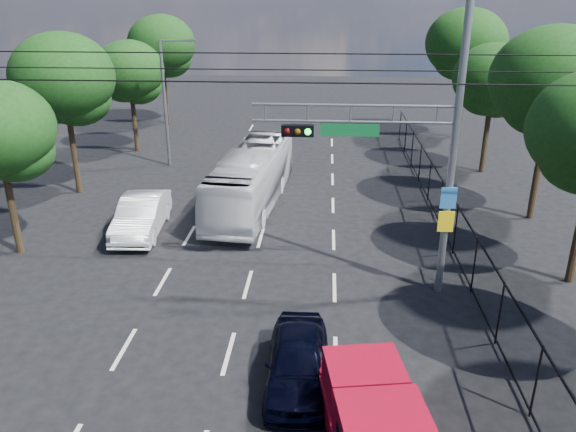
# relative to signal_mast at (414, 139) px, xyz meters

# --- Properties ---
(lane_markings) EXTENTS (6.12, 38.00, 0.01)m
(lane_markings) POSITION_rel_signal_mast_xyz_m (-5.28, 6.01, -5.24)
(lane_markings) COLOR beige
(lane_markings) RESTS_ON ground
(signal_mast) EXTENTS (6.43, 0.39, 9.50)m
(signal_mast) POSITION_rel_signal_mast_xyz_m (0.00, 0.00, 0.00)
(signal_mast) COLOR slate
(signal_mast) RESTS_ON ground
(streetlight_left) EXTENTS (2.09, 0.22, 7.08)m
(streetlight_left) POSITION_rel_signal_mast_xyz_m (-11.62, 14.01, -1.30)
(streetlight_left) COLOR slate
(streetlight_left) RESTS_ON ground
(utility_wires) EXTENTS (22.00, 5.04, 0.74)m
(utility_wires) POSITION_rel_signal_mast_xyz_m (-5.28, 0.84, 1.99)
(utility_wires) COLOR black
(utility_wires) RESTS_ON ground
(fence_right) EXTENTS (0.06, 34.03, 2.00)m
(fence_right) POSITION_rel_signal_mast_xyz_m (2.32, 4.18, -4.21)
(fence_right) COLOR black
(fence_right) RESTS_ON ground
(tree_right_c) EXTENTS (5.10, 5.10, 8.29)m
(tree_right_c) POSITION_rel_signal_mast_xyz_m (6.53, 7.03, 0.49)
(tree_right_c) COLOR black
(tree_right_c) RESTS_ON ground
(tree_right_d) EXTENTS (4.32, 4.32, 7.02)m
(tree_right_d) POSITION_rel_signal_mast_xyz_m (6.13, 14.03, -0.39)
(tree_right_d) COLOR black
(tree_right_d) RESTS_ON ground
(tree_right_e) EXTENTS (5.28, 5.28, 8.58)m
(tree_right_e) POSITION_rel_signal_mast_xyz_m (6.33, 22.03, 0.69)
(tree_right_e) COLOR black
(tree_right_e) RESTS_ON ground
(tree_left_c) EXTENTS (4.80, 4.80, 7.80)m
(tree_left_c) POSITION_rel_signal_mast_xyz_m (-15.07, 9.03, 0.15)
(tree_left_c) COLOR black
(tree_left_c) RESTS_ON ground
(tree_left_d) EXTENTS (4.20, 4.20, 6.83)m
(tree_left_d) POSITION_rel_signal_mast_xyz_m (-14.67, 17.03, -0.52)
(tree_left_d) COLOR black
(tree_left_d) RESTS_ON ground
(tree_left_e) EXTENTS (4.92, 4.92, 7.99)m
(tree_left_e) POSITION_rel_signal_mast_xyz_m (-14.87, 25.03, 0.29)
(tree_left_e) COLOR black
(tree_left_e) RESTS_ON ground
(red_pickup) EXTENTS (2.53, 5.15, 1.84)m
(red_pickup) POSITION_rel_signal_mast_xyz_m (-1.53, -7.70, -4.26)
(red_pickup) COLOR black
(red_pickup) RESTS_ON ground
(navy_hatchback) EXTENTS (1.62, 3.95, 1.34)m
(navy_hatchback) POSITION_rel_signal_mast_xyz_m (-3.28, -5.13, -4.57)
(navy_hatchback) COLOR black
(navy_hatchback) RESTS_ON ground
(white_bus) EXTENTS (3.23, 9.93, 2.72)m
(white_bus) POSITION_rel_signal_mast_xyz_m (-6.11, 7.67, -3.88)
(white_bus) COLOR silver
(white_bus) RESTS_ON ground
(white_van) EXTENTS (1.99, 4.82, 1.55)m
(white_van) POSITION_rel_signal_mast_xyz_m (-10.31, 4.21, -4.47)
(white_van) COLOR silver
(white_van) RESTS_ON ground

